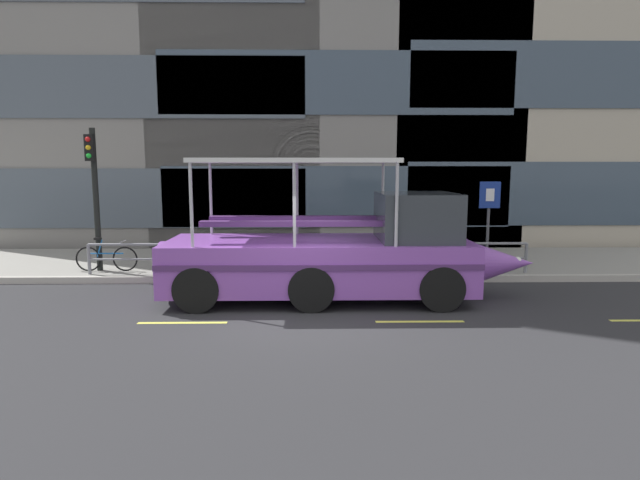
% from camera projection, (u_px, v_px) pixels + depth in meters
% --- Properties ---
extents(ground_plane, '(120.00, 120.00, 0.00)m').
position_uv_depth(ground_plane, '(302.00, 314.00, 11.09)').
color(ground_plane, '#2B2B2D').
extents(sidewalk, '(32.00, 4.80, 0.18)m').
position_uv_depth(sidewalk, '(305.00, 262.00, 16.62)').
color(sidewalk, gray).
rests_on(sidewalk, ground_plane).
extents(curb_edge, '(32.00, 0.18, 0.18)m').
position_uv_depth(curb_edge, '(304.00, 279.00, 14.15)').
color(curb_edge, '#B2ADA3').
rests_on(curb_edge, ground_plane).
extents(lane_centreline, '(25.80, 0.12, 0.01)m').
position_uv_depth(lane_centreline, '(302.00, 322.00, 10.52)').
color(lane_centreline, '#DBD64C').
rests_on(lane_centreline, ground_plane).
extents(curb_guardrail, '(12.20, 0.09, 0.86)m').
position_uv_depth(curb_guardrail, '(309.00, 253.00, 14.40)').
color(curb_guardrail, gray).
rests_on(curb_guardrail, sidewalk).
extents(traffic_light_pole, '(0.24, 0.46, 4.00)m').
position_uv_depth(traffic_light_pole, '(94.00, 185.00, 14.51)').
color(traffic_light_pole, black).
rests_on(traffic_light_pole, sidewalk).
extents(parking_sign, '(0.60, 0.12, 2.52)m').
position_uv_depth(parking_sign, '(489.00, 210.00, 15.07)').
color(parking_sign, '#4C4F54').
rests_on(parking_sign, sidewalk).
extents(leaned_bicycle, '(1.74, 0.46, 0.96)m').
position_uv_depth(leaned_bicycle, '(107.00, 258.00, 14.73)').
color(leaned_bicycle, black).
rests_on(leaned_bicycle, sidewalk).
extents(duck_tour_boat, '(8.82, 2.55, 3.30)m').
position_uv_depth(duck_tour_boat, '(340.00, 254.00, 12.28)').
color(duck_tour_boat, purple).
rests_on(duck_tour_boat, ground_plane).
extents(pedestrian_near_bow, '(0.44, 0.31, 1.70)m').
position_uv_depth(pedestrian_near_bow, '(415.00, 231.00, 15.52)').
color(pedestrian_near_bow, '#1E2338').
rests_on(pedestrian_near_bow, sidewalk).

